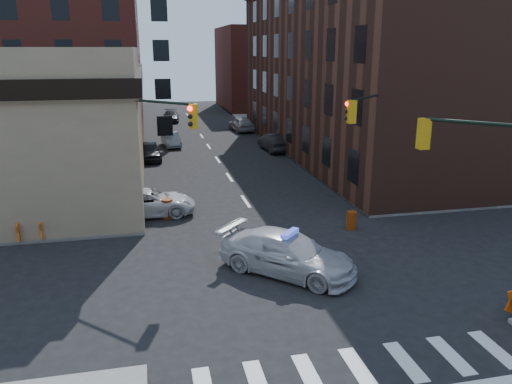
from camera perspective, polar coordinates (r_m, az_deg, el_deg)
name	(u,v)px	position (r m, az deg, el deg)	size (l,w,h in m)	color
ground	(292,271)	(21.18, 4.16, -8.94)	(140.00, 140.00, 0.00)	black
sidewalk_ne	(406,130)	(59.23, 16.77, 6.82)	(34.00, 54.50, 0.15)	gray
apartment_block	(12,17)	(59.85, -26.11, 17.49)	(25.00, 25.00, 24.00)	maroon
commercial_row_ne	(365,72)	(44.93, 12.40, 13.27)	(14.00, 34.00, 14.00)	#46261C
filler_nw	(71,55)	(81.04, -20.44, 14.48)	(20.00, 18.00, 16.00)	brown
filler_ne	(274,68)	(78.89, 2.07, 13.97)	(16.00, 16.00, 12.00)	maroon
signal_pole_nw	(143,150)	(24.14, -12.83, 4.69)	(3.58, 3.67, 8.00)	black
signal_pole_ne	(373,141)	(26.72, 13.20, 5.75)	(3.67, 3.58, 8.00)	black
tree_ne_near	(292,110)	(46.57, 4.08, 9.34)	(3.00, 3.00, 4.85)	black
tree_ne_far	(271,101)	(54.24, 1.67, 10.33)	(3.00, 3.00, 4.85)	black
police_car	(287,254)	(20.65, 3.60, -7.04)	(2.37, 5.84, 1.69)	#BABABE
pickup	(148,202)	(28.27, -12.28, -1.17)	(2.42, 5.26, 1.46)	silver
parked_car_wnear	(150,151)	(42.37, -12.07, 4.60)	(1.77, 4.41, 1.50)	black
parked_car_wfar	(171,140)	(47.91, -9.67, 5.91)	(1.37, 3.93, 1.29)	gray
parked_car_wdeep	(171,116)	(64.48, -9.70, 8.54)	(1.95, 4.80, 1.39)	black
parked_car_enear	(274,142)	(45.22, 2.03, 5.72)	(1.69, 4.85, 1.60)	black
parked_car_efar	(241,124)	(56.28, -1.70, 7.81)	(1.94, 4.83, 1.65)	#9C9EA4
pedestrian_a	(105,199)	(27.99, -16.92, -0.78)	(0.73, 0.48, 2.01)	black
pedestrian_b	(20,206)	(28.75, -25.40, -1.49)	(0.85, 0.67, 1.76)	black
pedestrian_c	(17,211)	(27.73, -25.61, -1.93)	(1.13, 0.47, 1.93)	black
barrel_road	(351,220)	(26.04, 10.85, -3.20)	(0.52, 0.52, 0.94)	#C44D09
barrel_bank	(167,209)	(27.58, -10.09, -1.90)	(0.61, 0.61, 1.09)	orange
barricade_nw_a	(76,213)	(27.93, -19.85, -2.30)	(1.17, 0.59, 0.88)	#D4400A
barricade_nw_b	(30,230)	(26.09, -24.39, -3.95)	(1.32, 0.66, 0.99)	red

